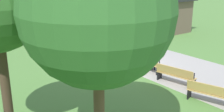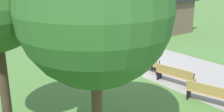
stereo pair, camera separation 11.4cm
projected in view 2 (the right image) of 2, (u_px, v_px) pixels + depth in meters
name	position (u px, v px, depth m)	size (l,w,h in m)	color
ground_plane	(132.00, 65.00, 15.25)	(120.00, 120.00, 0.00)	#54843D
path_paving	(151.00, 59.00, 16.15)	(38.67, 4.85, 0.01)	#A39E99
bench_0	(2.00, 32.00, 21.53)	(1.80, 1.49, 0.89)	tan
bench_1	(25.00, 34.00, 20.82)	(1.87, 1.34, 0.89)	tan
bench_2	(48.00, 37.00, 19.89)	(1.92, 1.17, 0.89)	tan
bench_3	(71.00, 41.00, 18.74)	(1.94, 0.98, 0.89)	tan
bench_4	(94.00, 46.00, 17.40)	(1.94, 0.79, 0.89)	tan
bench_5	(119.00, 53.00, 15.88)	(1.91, 0.58, 0.89)	tan
bench_6	(145.00, 62.00, 14.21)	(1.91, 0.58, 0.89)	tan
bench_7	(175.00, 75.00, 12.39)	(1.94, 0.79, 0.89)	tan
bench_8	(211.00, 94.00, 10.46)	(1.94, 0.98, 0.89)	tan
person_seated	(151.00, 60.00, 14.08)	(0.34, 0.53, 1.20)	maroon
tree_3	(95.00, 11.00, 6.58)	(3.94, 3.94, 6.09)	brown
kiosk	(168.00, 14.00, 23.78)	(4.07, 3.17, 2.98)	brown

